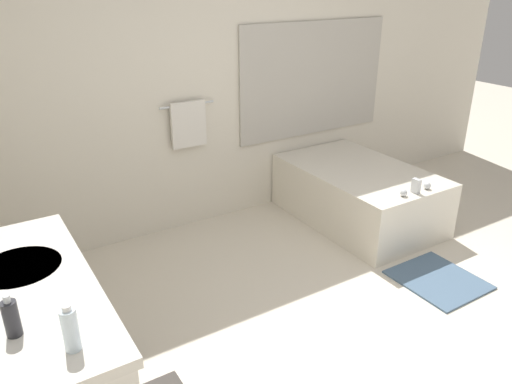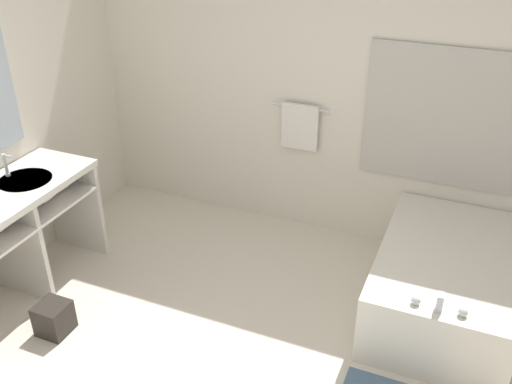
{
  "view_description": "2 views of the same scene",
  "coord_description": "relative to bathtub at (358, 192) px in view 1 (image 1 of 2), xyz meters",
  "views": [
    {
      "loc": [
        -2.02,
        -1.72,
        2.18
      ],
      "look_at": [
        -0.28,
        1.08,
        0.73
      ],
      "focal_mm": 35.0,
      "sensor_mm": 36.0,
      "label": 1
    },
    {
      "loc": [
        1.1,
        -2.13,
        2.86
      ],
      "look_at": [
        -0.31,
        1.22,
        0.82
      ],
      "focal_mm": 40.0,
      "sensor_mm": 36.0,
      "label": 2
    }
  ],
  "objects": [
    {
      "name": "bathtub",
      "position": [
        0.0,
        0.0,
        0.0
      ],
      "size": [
        0.95,
        1.51,
        0.64
      ],
      "color": "silver",
      "rests_on": "ground_plane"
    },
    {
      "name": "vanity_counter",
      "position": [
        -2.98,
        -1.0,
        0.37
      ],
      "size": [
        0.57,
        1.4,
        0.89
      ],
      "color": "silver",
      "rests_on": "ground_plane"
    },
    {
      "name": "water_bottle_2",
      "position": [
        -2.9,
        -1.55,
        0.7
      ],
      "size": [
        0.06,
        0.06,
        0.2
      ],
      "color": "silver",
      "rests_on": "vanity_counter"
    },
    {
      "name": "soap_dispenser",
      "position": [
        -3.08,
        -1.34,
        0.69
      ],
      "size": [
        0.06,
        0.06,
        0.18
      ],
      "color": "#28282D",
      "rests_on": "vanity_counter"
    },
    {
      "name": "ground_plane",
      "position": [
        -1.08,
        -1.44,
        -0.29
      ],
      "size": [
        16.0,
        16.0,
        0.0
      ],
      "primitive_type": "plane",
      "color": "beige",
      "rests_on": "ground"
    },
    {
      "name": "bath_mat",
      "position": [
        -0.18,
        -1.13,
        -0.28
      ],
      "size": [
        0.58,
        0.62,
        0.02
      ],
      "color": "slate",
      "rests_on": "ground_plane"
    },
    {
      "name": "wall_back_with_blinds",
      "position": [
        -1.05,
        0.79,
        1.06
      ],
      "size": [
        7.4,
        0.13,
        2.7
      ],
      "color": "silver",
      "rests_on": "ground_plane"
    }
  ]
}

